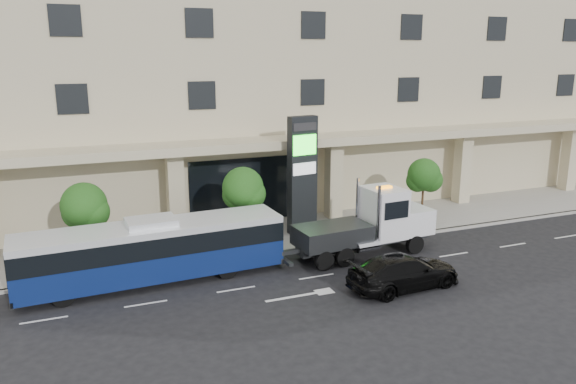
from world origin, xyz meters
The scene contains 11 objects.
ground centered at (0.00, 0.00, 0.00)m, with size 120.00×120.00×0.00m, color black.
sidewalk centered at (0.00, 5.00, 0.07)m, with size 120.00×6.00×0.15m, color gray.
curb centered at (0.00, 2.00, 0.07)m, with size 120.00×0.30×0.15m, color gray.
convention_center centered at (0.00, 15.42, 9.97)m, with size 60.00×17.60×20.00m.
tree_left centered at (-9.97, 3.59, 3.11)m, with size 2.27×2.20×4.22m.
tree_mid centered at (-1.97, 3.59, 3.26)m, with size 2.28×2.20×4.38m.
tree_right centered at (9.53, 3.59, 3.04)m, with size 2.10×2.00×4.04m.
city_bus centered at (-7.27, 0.80, 1.56)m, with size 12.22×3.12×3.07m.
tow_truck centered at (3.92, 0.27, 1.63)m, with size 8.75×2.60×3.97m.
black_sedan centered at (3.13, -4.13, 0.78)m, with size 2.19×5.40×1.57m, color black.
signage_pylon centered at (1.90, 4.66, 3.60)m, with size 1.76×0.84×6.80m.
Camera 1 is at (-10.61, -24.19, 10.41)m, focal length 35.00 mm.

